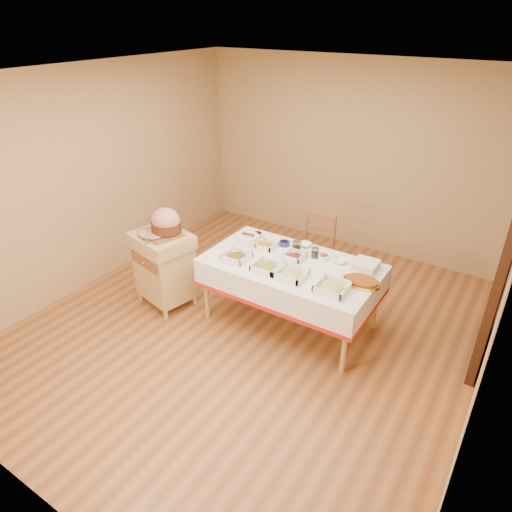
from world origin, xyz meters
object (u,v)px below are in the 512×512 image
Objects in this scene: preserve_jar_left at (296,247)px; preserve_jar_right at (315,253)px; butcher_cart at (164,265)px; dining_chair at (315,251)px; brass_platter at (362,282)px; ham_on_board at (165,224)px; mustard_bottle at (258,244)px; plate_stack at (366,265)px; bread_basket at (248,239)px; dining_table at (291,276)px.

preserve_jar_left is 0.23m from preserve_jar_right.
butcher_cart is 1.73m from preserve_jar_right.
brass_platter is (0.90, -0.86, 0.31)m from dining_chair.
brass_platter is at bearing -21.07° from preserve_jar_right.
dining_chair reaches higher than preserve_jar_left.
brass_platter is at bearing 10.76° from ham_on_board.
mustard_bottle is at bearing -155.04° from preserve_jar_left.
bread_basket is at bearing -173.62° from plate_stack.
dining_chair is at bearing 114.32° from preserve_jar_right.
bread_basket is (-0.18, 0.08, -0.02)m from mustard_bottle.
preserve_jar_left reaches higher than dining_table.
dining_chair is 1.86m from ham_on_board.
ham_on_board reaches higher than plate_stack.
preserve_jar_left is (1.34, 0.68, 0.31)m from butcher_cart.
ham_on_board is 1.93× the size of plate_stack.
dining_table is 1.48m from butcher_cart.
preserve_jar_right is (1.52, 0.64, -0.22)m from ham_on_board.
dining_table is 11.73× the size of mustard_bottle.
ham_on_board reaches higher than dining_table.
dining_chair reaches higher than plate_stack.
brass_platter is at bearing -2.92° from mustard_bottle.
brass_platter is (1.23, -0.06, -0.05)m from mustard_bottle.
mustard_bottle is (0.91, 0.47, -0.20)m from ham_on_board.
ham_on_board reaches higher than mustard_bottle.
ham_on_board is at bearing 38.04° from butcher_cart.
preserve_jar_right is 0.66m from brass_platter.
brass_platter is at bearing -16.00° from preserve_jar_left.
dining_chair is at bearing 98.60° from dining_table.
mustard_bottle is at bearing -168.88° from plate_stack.
mustard_bottle reaches higher than preserve_jar_left.
butcher_cart is at bearing -168.53° from brass_platter.
dining_chair is 1.06m from plate_stack.
butcher_cart is 0.97× the size of dining_chair.
butcher_cart is at bearing -141.96° from ham_on_board.
plate_stack is at bearing 18.63° from ham_on_board.
preserve_jar_left is at bearing -176.44° from plate_stack.
bread_basket is (-0.51, -0.72, 0.33)m from dining_chair.
mustard_bottle reaches higher than brass_platter.
dining_chair is 8.36× the size of preserve_jar_right.
brass_platter is (0.77, 0.01, 0.18)m from dining_table.
dining_chair is at bearing 54.75° from bread_basket.
bread_basket is at bearing 167.00° from dining_table.
brass_platter is (0.62, -0.24, -0.03)m from preserve_jar_right.
dining_chair is 1.99× the size of ham_on_board.
plate_stack is at bearing 5.50° from preserve_jar_right.
dining_table is 0.36m from preserve_jar_right.
mustard_bottle reaches higher than butcher_cart.
ham_on_board is at bearing -134.28° from dining_chair.
bread_basket is at bearing -173.02° from preserve_jar_right.
butcher_cart is 1.54m from preserve_jar_left.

